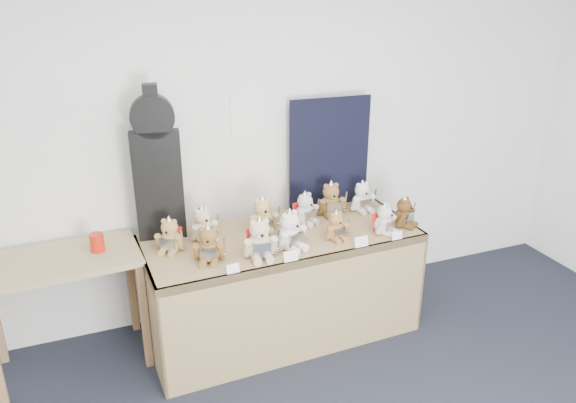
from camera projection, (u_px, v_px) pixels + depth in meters
name	position (u px, v px, depth m)	size (l,w,h in m)	color
room_shell	(245.00, 117.00, 4.06)	(6.00, 6.00, 6.00)	white
display_table	(286.00, 261.00, 3.97)	(1.96, 0.87, 0.81)	#94774B
side_table	(62.00, 276.00, 3.66)	(1.03, 0.61, 0.83)	#9E8355
guitar_case	(157.00, 166.00, 3.74)	(0.34, 0.14, 1.07)	black
navy_board	(329.00, 153.00, 4.32)	(0.65, 0.02, 0.86)	black
red_cup	(97.00, 242.00, 3.68)	(0.09, 0.09, 0.12)	red
teddy_front_far_left	(209.00, 246.00, 3.57)	(0.22, 0.21, 0.28)	brown
teddy_front_left	(260.00, 240.00, 3.61)	(0.25, 0.22, 0.31)	beige
teddy_front_centre	(290.00, 232.00, 3.73)	(0.25, 0.24, 0.31)	white
teddy_front_right	(336.00, 227.00, 3.87)	(0.19, 0.16, 0.23)	#A76F3F
teddy_front_far_right	(385.00, 220.00, 3.96)	(0.21, 0.20, 0.25)	silver
teddy_front_end	(404.00, 213.00, 4.07)	(0.21, 0.20, 0.25)	brown
teddy_back_left	(203.00, 225.00, 3.86)	(0.23, 0.20, 0.27)	beige
teddy_back_centre_left	(263.00, 216.00, 3.97)	(0.24, 0.19, 0.30)	tan
teddy_back_centre_right	(305.00, 209.00, 4.12)	(0.22, 0.21, 0.27)	beige
teddy_back_right	(331.00, 201.00, 4.25)	(0.24, 0.20, 0.29)	olive
teddy_back_end	(362.00, 198.00, 4.33)	(0.22, 0.18, 0.26)	white
teddy_back_far_left	(170.00, 236.00, 3.71)	(0.21, 0.21, 0.26)	#A8884E
entry_card_a	(233.00, 269.00, 3.45)	(0.08, 0.00, 0.06)	white
entry_card_b	(291.00, 256.00, 3.59)	(0.10, 0.00, 0.07)	white
entry_card_c	(361.00, 242.00, 3.78)	(0.10, 0.00, 0.07)	white
entry_card_d	(397.00, 235.00, 3.89)	(0.08, 0.00, 0.06)	white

